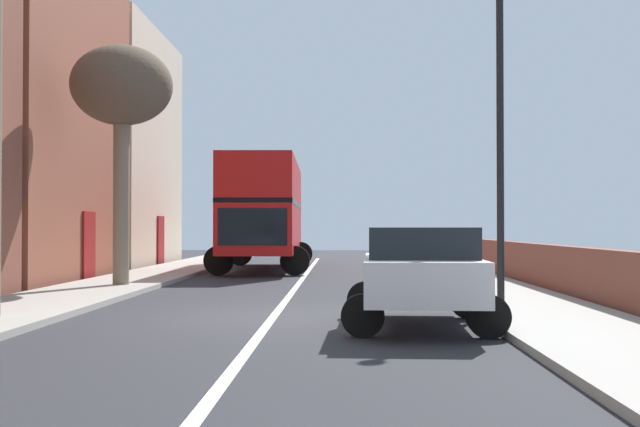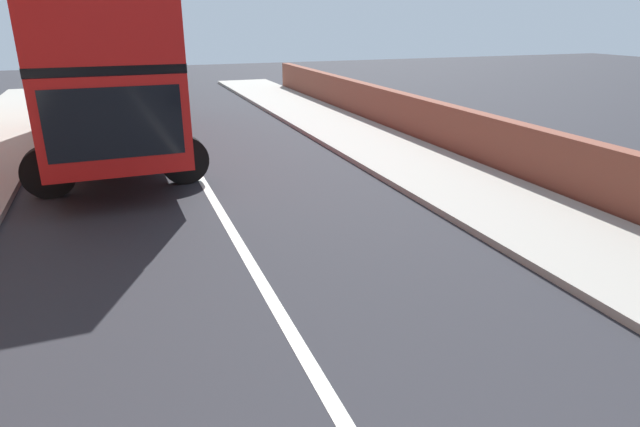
% 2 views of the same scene
% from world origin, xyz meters
% --- Properties ---
extents(double_decker_bus, '(3.73, 10.31, 4.06)m').
position_xyz_m(double_decker_bus, '(-1.70, 15.71, 2.35)').
color(double_decker_bus, red).
rests_on(double_decker_bus, ground).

